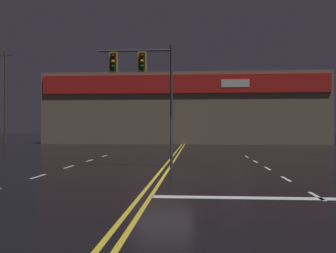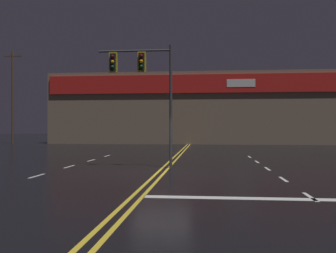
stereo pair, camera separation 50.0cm
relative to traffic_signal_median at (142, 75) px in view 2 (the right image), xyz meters
The scene contains 5 objects.
ground_plane 4.94m from the traffic_signal_median, 55.64° to the right, with size 200.00×200.00×0.00m, color black.
road_markings 5.65m from the traffic_signal_median, 53.45° to the right, with size 14.33×60.00×0.01m.
traffic_signal_median is the anchor object (origin of this frame).
building_backdrop 30.45m from the traffic_signal_median, 87.82° to the left, with size 34.03×10.23×8.52m.
utility_pole_row 25.49m from the traffic_signal_median, 91.28° to the left, with size 44.84×0.26×11.25m.
Camera 2 is at (1.90, -16.19, 1.94)m, focal length 40.00 mm.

